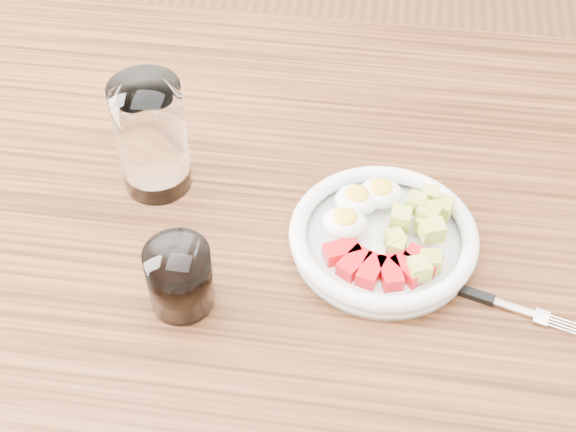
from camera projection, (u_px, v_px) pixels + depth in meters
name	position (u px, v px, depth m)	size (l,w,h in m)	color
dining_table	(295.00, 293.00, 1.00)	(1.50, 0.90, 0.77)	brown
bowl	(383.00, 235.00, 0.90)	(0.21, 0.21, 0.05)	white
fork	(478.00, 296.00, 0.86)	(0.17, 0.06, 0.01)	black
water_glass	(151.00, 137.00, 0.93)	(0.08, 0.08, 0.15)	white
coffee_glass	(180.00, 278.00, 0.84)	(0.07, 0.07, 0.08)	white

